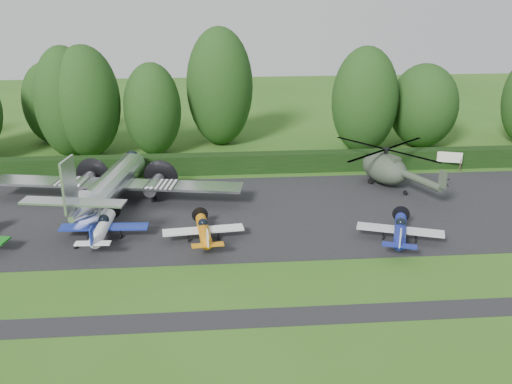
{
  "coord_description": "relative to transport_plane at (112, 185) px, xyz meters",
  "views": [
    {
      "loc": [
        2.1,
        -35.03,
        19.24
      ],
      "look_at": [
        5.63,
        8.61,
        2.5
      ],
      "focal_mm": 40.0,
      "sensor_mm": 36.0,
      "label": 1
    }
  ],
  "objects": [
    {
      "name": "sign_board",
      "position": [
        33.04,
        7.5,
        -0.69
      ],
      "size": [
        3.54,
        0.13,
        1.99
      ],
      "rotation": [
        0.0,
        0.0,
        0.3
      ],
      "color": "#3F3326",
      "rests_on": "ground"
    },
    {
      "name": "tree_6",
      "position": [
        26.09,
        14.59,
        3.99
      ],
      "size": [
        7.41,
        7.41,
        12.06
      ],
      "color": "black",
      "rests_on": "ground"
    },
    {
      "name": "light_plane_blue",
      "position": [
        22.93,
        -9.15,
        -0.98
      ],
      "size": [
        6.55,
        6.89,
        2.52
      ],
      "rotation": [
        0.0,
        0.0,
        0.33
      ],
      "color": "navy",
      "rests_on": "ground"
    },
    {
      "name": "taxiway_verge",
      "position": [
        6.71,
        -18.52,
        -2.03
      ],
      "size": [
        70.0,
        2.0,
        0.0
      ],
      "primitive_type": "cube",
      "color": "black",
      "rests_on": "ground"
    },
    {
      "name": "tree_1",
      "position": [
        9.96,
        19.33,
        4.88
      ],
      "size": [
        7.78,
        7.78,
        13.85
      ],
      "color": "black",
      "rests_on": "ground"
    },
    {
      "name": "apron",
      "position": [
        6.71,
        -2.52,
        -2.03
      ],
      "size": [
        70.0,
        18.0,
        0.01
      ],
      "primitive_type": "cube",
      "color": "black",
      "rests_on": "ground"
    },
    {
      "name": "ground",
      "position": [
        6.71,
        -12.52,
        -2.03
      ],
      "size": [
        160.0,
        160.0,
        0.0
      ],
      "primitive_type": "plane",
      "color": "#295A19",
      "rests_on": "ground"
    },
    {
      "name": "light_plane_white",
      "position": [
        0.29,
        -6.86,
        -0.95
      ],
      "size": [
        6.78,
        7.13,
        2.61
      ],
      "rotation": [
        0.0,
        0.0,
        0.05
      ],
      "color": "white",
      "rests_on": "ground"
    },
    {
      "name": "tree_10",
      "position": [
        -7.02,
        15.75,
        4.1
      ],
      "size": [
        6.63,
        6.63,
        12.29
      ],
      "color": "black",
      "rests_on": "ground"
    },
    {
      "name": "tree_3",
      "position": [
        2.34,
        15.78,
        3.15
      ],
      "size": [
        6.38,
        6.38,
        10.39
      ],
      "color": "black",
      "rests_on": "ground"
    },
    {
      "name": "hedgerow",
      "position": [
        6.71,
        8.48,
        -2.03
      ],
      "size": [
        90.0,
        1.6,
        2.0
      ],
      "primitive_type": "cube",
      "color": "black",
      "rests_on": "ground"
    },
    {
      "name": "tree_5",
      "position": [
        -4.83,
        15.64,
        4.14
      ],
      "size": [
        7.53,
        7.53,
        12.37
      ],
      "color": "black",
      "rests_on": "ground"
    },
    {
      "name": "tree_2",
      "position": [
        -10.7,
        22.03,
        2.79
      ],
      "size": [
        5.91,
        5.91,
        9.66
      ],
      "color": "black",
      "rests_on": "ground"
    },
    {
      "name": "tree_9",
      "position": [
        33.65,
        16.42,
        2.86
      ],
      "size": [
        7.97,
        7.97,
        9.8
      ],
      "color": "black",
      "rests_on": "ground"
    },
    {
      "name": "light_plane_orange",
      "position": [
        8.03,
        -7.85,
        -1.04
      ],
      "size": [
        6.21,
        6.53,
        2.39
      ],
      "rotation": [
        0.0,
        0.0,
        -0.1
      ],
      "color": "#C9750B",
      "rests_on": "ground"
    },
    {
      "name": "transport_plane",
      "position": [
        0.0,
        0.0,
        0.0
      ],
      "size": [
        22.74,
        17.44,
        7.29
      ],
      "rotation": [
        0.0,
        0.0,
        0.18
      ],
      "color": "silver",
      "rests_on": "ground"
    },
    {
      "name": "helicopter",
      "position": [
        25.4,
        3.38,
        -0.01
      ],
      "size": [
        11.69,
        13.69,
        3.77
      ],
      "rotation": [
        0.0,
        0.0,
        -0.41
      ],
      "color": "#303A2D",
      "rests_on": "ground"
    }
  ]
}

